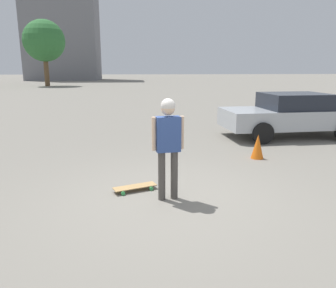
{
  "coord_description": "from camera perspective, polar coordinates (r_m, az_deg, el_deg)",
  "views": [
    {
      "loc": [
        -0.5,
        -5.09,
        2.13
      ],
      "look_at": [
        0.0,
        0.0,
        0.94
      ],
      "focal_mm": 35.0,
      "sensor_mm": 36.0,
      "label": 1
    }
  ],
  "objects": [
    {
      "name": "person",
      "position": [
        5.23,
        0.0,
        1.1
      ],
      "size": [
        0.52,
        0.25,
        1.67
      ],
      "rotation": [
        0.0,
        0.0,
        0.13
      ],
      "color": "#4C4742",
      "rests_on": "ground_plane"
    },
    {
      "name": "skateboard",
      "position": [
        5.9,
        -5.78,
        -7.45
      ],
      "size": [
        0.8,
        0.48,
        0.08
      ],
      "rotation": [
        0.0,
        0.0,
        3.5
      ],
      "color": "tan",
      "rests_on": "ground_plane"
    },
    {
      "name": "car_parked_near",
      "position": [
        11.06,
        20.65,
        4.88
      ],
      "size": [
        4.32,
        2.15,
        1.37
      ],
      "rotation": [
        0.0,
        0.0,
        3.2
      ],
      "color": "#ADB2B7",
      "rests_on": "ground_plane"
    },
    {
      "name": "tree_distant",
      "position": [
        42.65,
        -20.78,
        16.44
      ],
      "size": [
        4.81,
        4.81,
        7.66
      ],
      "color": "brown",
      "rests_on": "ground_plane"
    },
    {
      "name": "ground_plane",
      "position": [
        5.55,
        0.0,
        -9.51
      ],
      "size": [
        220.0,
        220.0,
        0.0
      ],
      "primitive_type": "plane",
      "color": "gray"
    },
    {
      "name": "traffic_cone",
      "position": [
        8.15,
        15.34,
        -0.42
      ],
      "size": [
        0.3,
        0.3,
        0.59
      ],
      "color": "orange",
      "rests_on": "ground_plane"
    },
    {
      "name": "building_block_distant",
      "position": [
        64.66,
        -18.05,
        20.76
      ],
      "size": [
        12.16,
        9.34,
        22.84
      ],
      "color": "slate",
      "rests_on": "ground_plane"
    }
  ]
}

